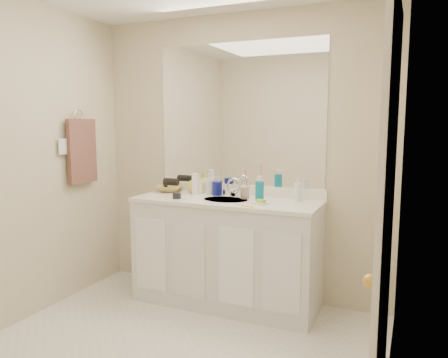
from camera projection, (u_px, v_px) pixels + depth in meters
wall_back at (239, 157)px, 3.74m from camera, size 2.60×0.02×2.40m
wall_left at (0, 165)px, 3.08m from camera, size 0.02×2.60×2.40m
wall_right at (394, 187)px, 2.05m from camera, size 0.02×2.60×2.40m
vanity_cabinet at (226, 253)px, 3.60m from camera, size 1.50×0.55×0.85m
countertop at (226, 201)px, 3.54m from camera, size 1.52×0.57×0.03m
backsplash at (238, 190)px, 3.77m from camera, size 1.52×0.03×0.08m
sink_basin at (225, 201)px, 3.52m from camera, size 0.37×0.37×0.02m
faucet at (234, 189)px, 3.67m from camera, size 0.02×0.02×0.11m
mirror at (239, 115)px, 3.69m from camera, size 1.48×0.01×1.20m
blue_mug at (217, 188)px, 3.71m from camera, size 0.09×0.09×0.12m
tan_cup at (245, 193)px, 3.55m from camera, size 0.09×0.09×0.10m
toothbrush at (246, 181)px, 3.53m from camera, size 0.02×0.04×0.18m
mouthwash_bottle at (260, 191)px, 3.42m from camera, size 0.08×0.08×0.16m
clear_pump_bottle at (297, 192)px, 3.43m from camera, size 0.07×0.07×0.15m
soap_dish at (261, 203)px, 3.31m from camera, size 0.13×0.12×0.01m
green_soap at (261, 201)px, 3.31m from camera, size 0.08×0.06×0.02m
orange_comb at (248, 206)px, 3.23m from camera, size 0.10×0.05×0.00m
dark_jar at (177, 196)px, 3.55m from camera, size 0.08×0.08×0.05m
extra_white_bottle at (195, 184)px, 3.75m from camera, size 0.07×0.07×0.18m
soap_bottle_white at (209, 184)px, 3.78m from camera, size 0.08×0.08×0.17m
soap_bottle_cream at (199, 185)px, 3.80m from camera, size 0.08×0.08×0.15m
soap_bottle_yellow at (194, 184)px, 3.84m from camera, size 0.13×0.13×0.16m
wicker_basket at (169, 188)px, 3.90m from camera, size 0.28×0.28×0.06m
hair_dryer at (171, 182)px, 3.89m from camera, size 0.14×0.07×0.07m
towel_ring at (79, 116)px, 3.73m from camera, size 0.01×0.11×0.11m
hand_towel at (82, 151)px, 3.76m from camera, size 0.04×0.32×0.55m
switch_plate at (63, 147)px, 3.58m from camera, size 0.01×0.08×0.13m
door at (385, 245)px, 1.80m from camera, size 0.02×0.82×2.00m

